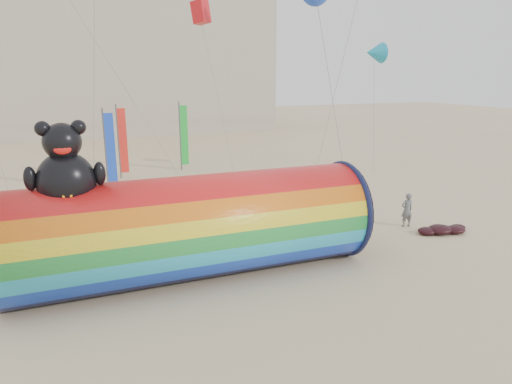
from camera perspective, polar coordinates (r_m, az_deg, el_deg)
name	(u,v)px	position (r m, az deg, el deg)	size (l,w,h in m)	color
ground	(258,260)	(18.36, 0.29, -8.52)	(160.00, 160.00, 0.00)	#CCB58C
hotel_building	(12,46)	(61.92, -28.17, 15.83)	(60.40, 15.40, 20.60)	#B7AD99
windsock_assembly	(193,224)	(16.55, -7.88, -4.03)	(12.83, 3.91, 5.91)	red
kite_handler	(407,210)	(23.18, 18.35, -2.14)	(0.60, 0.40, 1.66)	slate
fabric_bundle	(443,229)	(23.01, 22.30, -4.34)	(2.62, 1.35, 0.41)	#350910
festival_banners	(141,142)	(32.63, -14.23, 6.11)	(6.41, 5.11, 5.20)	#59595E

